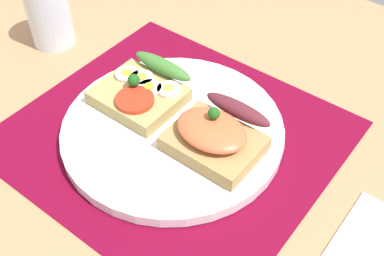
% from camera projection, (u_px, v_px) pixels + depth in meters
% --- Properties ---
extents(ground_plane, '(1.20, 0.90, 0.03)m').
position_uv_depth(ground_plane, '(173.00, 145.00, 0.63)').
color(ground_plane, tan).
extents(placemat, '(0.38, 0.35, 0.00)m').
position_uv_depth(placemat, '(173.00, 135.00, 0.62)').
color(placemat, maroon).
rests_on(placemat, ground_plane).
extents(plate, '(0.27, 0.27, 0.01)m').
position_uv_depth(plate, '(173.00, 130.00, 0.61)').
color(plate, white).
rests_on(plate, placemat).
extents(sandwich_egg_tomato, '(0.10, 0.10, 0.04)m').
position_uv_depth(sandwich_egg_tomato, '(143.00, 90.00, 0.63)').
color(sandwich_egg_tomato, tan).
rests_on(sandwich_egg_tomato, plate).
extents(sandwich_salmon, '(0.11, 0.10, 0.05)m').
position_uv_depth(sandwich_salmon, '(216.00, 134.00, 0.57)').
color(sandwich_salmon, '#AD884F').
rests_on(sandwich_salmon, plate).
extents(drinking_glass, '(0.06, 0.06, 0.10)m').
position_uv_depth(drinking_glass, '(49.00, 14.00, 0.72)').
color(drinking_glass, silver).
rests_on(drinking_glass, ground_plane).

